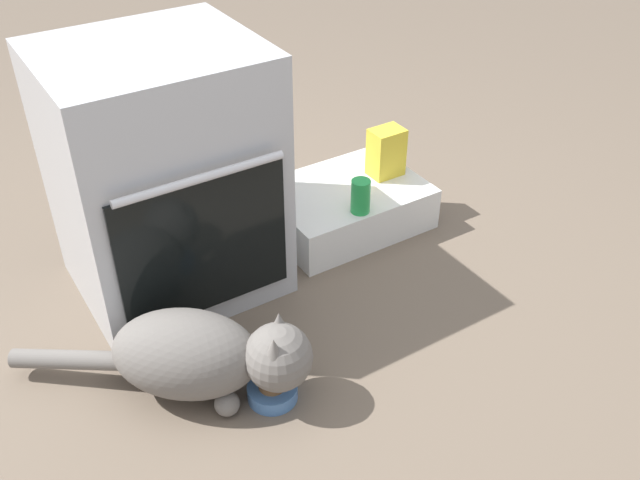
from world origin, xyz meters
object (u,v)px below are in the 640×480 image
(soda_can, at_px, (361,196))
(cat, at_px, (202,355))
(pantry_cabinet, at_px, (345,206))
(oven, at_px, (164,176))
(food_bowl, at_px, (272,390))
(snack_bag, at_px, (386,152))

(soda_can, bearing_deg, cat, -156.14)
(pantry_cabinet, bearing_deg, soda_can, -105.96)
(oven, bearing_deg, food_bowl, -89.09)
(pantry_cabinet, xyz_separation_m, soda_can, (-0.04, -0.16, 0.14))
(oven, relative_size, cat, 1.14)
(oven, height_order, pantry_cabinet, oven)
(food_bowl, bearing_deg, soda_can, 36.67)
(oven, relative_size, soda_can, 6.64)
(oven, bearing_deg, cat, -104.73)
(cat, relative_size, soda_can, 5.81)
(snack_bag, bearing_deg, pantry_cabinet, -179.55)
(cat, xyz_separation_m, soda_can, (0.74, 0.33, 0.08))
(pantry_cabinet, distance_m, soda_can, 0.21)
(cat, height_order, soda_can, soda_can)
(pantry_cabinet, height_order, cat, cat)
(food_bowl, relative_size, soda_can, 1.15)
(oven, bearing_deg, pantry_cabinet, -2.06)
(pantry_cabinet, xyz_separation_m, cat, (-0.78, -0.48, 0.06))
(food_bowl, height_order, snack_bag, snack_bag)
(pantry_cabinet, relative_size, food_bowl, 4.02)
(food_bowl, height_order, cat, cat)
(cat, relative_size, snack_bag, 3.87)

